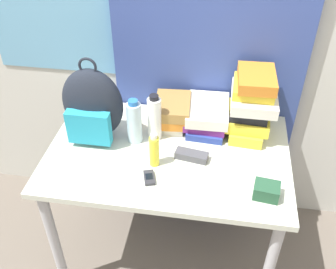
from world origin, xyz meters
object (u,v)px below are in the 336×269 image
object	(u,v)px
backpack	(92,106)
camera_pouch	(266,191)
book_stack_left	(171,112)
sunscreen_bottle	(154,151)
book_stack_center	(207,116)
sunglasses_case	(192,156)
sports_bottle	(154,118)
book_stack_right	(251,104)
water_bottle	(134,122)
cell_phone	(149,178)

from	to	relation	value
backpack	camera_pouch	size ratio (longest dim) A/B	3.73
book_stack_left	sunscreen_bottle	distance (m)	0.32
book_stack_center	sunscreen_bottle	size ratio (longest dim) A/B	1.68
backpack	sunglasses_case	world-z (taller)	backpack
sports_bottle	sunglasses_case	world-z (taller)	sports_bottle
book_stack_right	book_stack_center	bearing A→B (deg)	177.92
book_stack_right	sunscreen_bottle	distance (m)	0.53
book_stack_center	backpack	bearing A→B (deg)	-163.35
sunscreen_bottle	sunglasses_case	world-z (taller)	sunscreen_bottle
book_stack_center	water_bottle	xyz separation A→B (m)	(-0.34, -0.17, 0.04)
water_bottle	sunglasses_case	size ratio (longest dim) A/B	1.48
book_stack_left	sunglasses_case	size ratio (longest dim) A/B	1.61
cell_phone	sunglasses_case	distance (m)	0.23
book_stack_left	book_stack_center	bearing A→B (deg)	1.77
cell_phone	water_bottle	bearing A→B (deg)	115.03
book_stack_left	water_bottle	bearing A→B (deg)	-134.01
book_stack_left	sunscreen_bottle	bearing A→B (deg)	-95.59
book_stack_right	cell_phone	world-z (taller)	book_stack_right
book_stack_left	camera_pouch	bearing A→B (deg)	-43.43
book_stack_left	water_bottle	xyz separation A→B (m)	(-0.15, -0.16, 0.04)
book_stack_left	camera_pouch	distance (m)	0.64
sunscreen_bottle	book_stack_right	bearing A→B (deg)	36.91
backpack	water_bottle	size ratio (longest dim) A/B	1.83
sports_bottle	backpack	bearing A→B (deg)	-173.52
water_bottle	sports_bottle	bearing A→B (deg)	23.11
book_stack_center	cell_phone	distance (m)	0.48
backpack	cell_phone	bearing A→B (deg)	-39.34
book_stack_center	sunscreen_bottle	xyz separation A→B (m)	(-0.21, -0.32, 0.01)
book_stack_center	sports_bottle	size ratio (longest dim) A/B	1.19
book_stack_right	backpack	bearing A→B (deg)	-168.33
sunglasses_case	book_stack_center	bearing A→B (deg)	78.89
cell_phone	camera_pouch	world-z (taller)	camera_pouch
book_stack_left	camera_pouch	xyz separation A→B (m)	(0.46, -0.44, -0.04)
book_stack_right	camera_pouch	size ratio (longest dim) A/B	2.88
book_stack_right	sports_bottle	world-z (taller)	book_stack_right
book_stack_center	sunglasses_case	size ratio (longest dim) A/B	1.84
book_stack_left	book_stack_right	xyz separation A→B (m)	(0.39, -0.00, 0.09)
book_stack_left	backpack	bearing A→B (deg)	-156.39
book_stack_left	cell_phone	distance (m)	0.42
sunscreen_bottle	camera_pouch	world-z (taller)	sunscreen_bottle
book_stack_center	camera_pouch	xyz separation A→B (m)	(0.28, -0.44, -0.03)
backpack	sunscreen_bottle	distance (m)	0.37
book_stack_left	sunglasses_case	distance (m)	0.29
book_stack_center	cell_phone	size ratio (longest dim) A/B	3.08
book_stack_center	water_bottle	size ratio (longest dim) A/B	1.25
book_stack_center	sunscreen_bottle	distance (m)	0.38
book_stack_left	sunscreen_bottle	world-z (taller)	sunscreen_bottle
sports_bottle	camera_pouch	xyz separation A→B (m)	(0.53, -0.31, -0.08)
sports_bottle	cell_phone	world-z (taller)	sports_bottle
book_stack_right	sports_bottle	distance (m)	0.47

